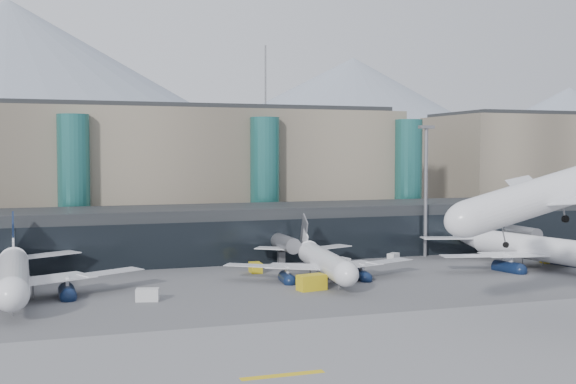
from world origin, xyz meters
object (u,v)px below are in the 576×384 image
object	(u,v)px
veh_c	(340,276)
veh_e	(550,258)
jet_parked_left	(13,263)
veh_h	(312,282)
veh_g	(343,262)
jet_parked_mid	(320,253)
veh_d	(393,257)
veh_b	(256,268)
lightmast_mid	(426,183)
veh_a	(147,295)
jet_parked_right	(521,239)

from	to	relation	value
veh_c	veh_e	xyz separation A→B (m)	(44.13, 5.68, 0.03)
jet_parked_left	veh_h	bearing A→B (deg)	-104.41
veh_g	veh_e	bearing A→B (deg)	64.27
jet_parked_mid	veh_d	world-z (taller)	jet_parked_mid
veh_b	veh_e	distance (m)	54.79
veh_b	veh_d	world-z (taller)	veh_b
lightmast_mid	jet_parked_left	distance (m)	77.26
lightmast_mid	veh_a	bearing A→B (deg)	-155.89
lightmast_mid	veh_d	world-z (taller)	lightmast_mid
lightmast_mid	veh_a	size ratio (longest dim) A/B	8.30
veh_d	veh_e	world-z (taller)	veh_e
lightmast_mid	veh_g	bearing A→B (deg)	-162.15
jet_parked_mid	veh_b	world-z (taller)	jet_parked_mid
jet_parked_left	veh_a	xyz separation A→B (m)	(17.60, -9.50, -3.82)
veh_c	veh_d	xyz separation A→B (m)	(17.91, 17.02, -0.14)
jet_parked_left	jet_parked_mid	size ratio (longest dim) A/B	1.17
lightmast_mid	veh_e	xyz separation A→B (m)	(17.53, -14.86, -13.51)
veh_a	veh_h	size ratio (longest dim) A/B	0.74
lightmast_mid	veh_h	distance (m)	43.92
jet_parked_right	veh_h	size ratio (longest dim) A/B	9.28
veh_b	veh_d	size ratio (longest dim) A/B	1.14
jet_parked_right	jet_parked_left	bearing A→B (deg)	77.94
veh_b	veh_g	distance (m)	16.69
lightmast_mid	veh_e	size ratio (longest dim) A/B	7.95
lightmast_mid	veh_h	size ratio (longest dim) A/B	6.11
jet_parked_mid	veh_c	world-z (taller)	jet_parked_mid
jet_parked_left	jet_parked_right	distance (m)	85.65
lightmast_mid	veh_g	xyz separation A→B (m)	(-20.18, -6.50, -13.63)
veh_d	veh_g	bearing A→B (deg)	157.39
lightmast_mid	veh_a	world-z (taller)	lightmast_mid
lightmast_mid	veh_g	distance (m)	25.20
jet_parked_left	jet_parked_right	world-z (taller)	jet_parked_right
jet_parked_left	veh_h	size ratio (longest dim) A/B	9.18
jet_parked_mid	veh_a	distance (m)	31.04
lightmast_mid	jet_parked_mid	bearing A→B (deg)	-150.86
veh_d	jet_parked_left	bearing A→B (deg)	153.66
jet_parked_right	veh_h	bearing A→B (deg)	90.33
jet_parked_mid	veh_b	size ratio (longest dim) A/B	11.10
jet_parked_left	veh_b	size ratio (longest dim) A/B	12.99
veh_b	veh_e	bearing A→B (deg)	-94.23
jet_parked_right	veh_a	xyz separation A→B (m)	(-68.05, -10.19, -3.86)
veh_d	veh_h	distance (m)	32.92
veh_c	jet_parked_mid	bearing A→B (deg)	133.38
jet_parked_right	veh_b	size ratio (longest dim) A/B	13.14
jet_parked_mid	veh_d	size ratio (longest dim) A/B	12.67
veh_g	jet_parked_right	bearing A→B (deg)	60.60
jet_parked_left	veh_c	world-z (taller)	jet_parked_left
jet_parked_mid	jet_parked_right	distance (m)	38.83
veh_c	veh_h	size ratio (longest dim) A/B	0.75
lightmast_mid	veh_c	distance (m)	36.24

